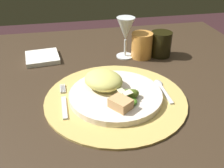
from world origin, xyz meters
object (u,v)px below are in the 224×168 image
object	(u,v)px
wine_glass	(126,30)
dark_tumbler	(161,44)
fork	(64,102)
dinner_plate	(116,95)
dining_table	(96,125)
napkin	(42,57)
amber_tumbler	(142,45)
spoon	(161,87)

from	to	relation	value
wine_glass	dark_tumbler	distance (m)	0.14
dark_tumbler	fork	bearing A→B (deg)	-145.57
dinner_plate	dark_tumbler	bearing A→B (deg)	48.51
dining_table	wine_glass	xyz separation A→B (m)	(0.14, 0.18, 0.26)
napkin	wine_glass	size ratio (longest dim) A/B	0.81
dining_table	wine_glass	distance (m)	0.34
amber_tumbler	dark_tumbler	distance (m)	0.07
napkin	dark_tumbler	size ratio (longest dim) A/B	1.31
wine_glass	amber_tumbler	bearing A→B (deg)	-14.46
fork	amber_tumbler	size ratio (longest dim) A/B	1.81
dinner_plate	dark_tumbler	xyz separation A→B (m)	(0.22, 0.25, 0.03)
spoon	napkin	size ratio (longest dim) A/B	1.08
amber_tumbler	dark_tumbler	world-z (taller)	same
dining_table	amber_tumbler	size ratio (longest dim) A/B	13.82
napkin	spoon	bearing A→B (deg)	-38.98
napkin	dark_tumbler	bearing A→B (deg)	-6.77
fork	amber_tumbler	distance (m)	0.39
dark_tumbler	dinner_plate	bearing A→B (deg)	-131.49
spoon	dark_tumbler	bearing A→B (deg)	70.43
dining_table	dinner_plate	world-z (taller)	dinner_plate
dining_table	amber_tumbler	distance (m)	0.33
wine_glass	fork	bearing A→B (deg)	-131.34
dining_table	fork	xyz separation A→B (m)	(-0.09, -0.09, 0.17)
wine_glass	dining_table	bearing A→B (deg)	-127.88
spoon	fork	bearing A→B (deg)	-176.10
fork	napkin	xyz separation A→B (m)	(-0.07, 0.30, -0.00)
dinner_plate	napkin	distance (m)	0.37
dining_table	napkin	bearing A→B (deg)	126.96
spoon	wine_glass	size ratio (longest dim) A/B	0.88
dinner_plate	napkin	bearing A→B (deg)	124.23
napkin	dark_tumbler	distance (m)	0.43
dining_table	dinner_plate	distance (m)	0.20
fork	spoon	size ratio (longest dim) A/B	1.29
fork	napkin	world-z (taller)	napkin
napkin	dining_table	bearing A→B (deg)	-53.04
dinner_plate	dark_tumbler	distance (m)	0.34
fork	spoon	distance (m)	0.28
dinner_plate	amber_tumbler	world-z (taller)	amber_tumbler
fork	dark_tumbler	world-z (taller)	dark_tumbler
wine_glass	spoon	bearing A→B (deg)	-78.78
dinner_plate	dining_table	bearing A→B (deg)	117.01
spoon	amber_tumbler	distance (m)	0.23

